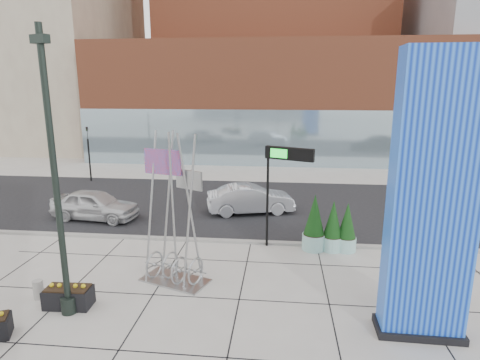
# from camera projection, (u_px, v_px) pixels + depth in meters

# --- Properties ---
(ground) EXTENTS (160.00, 160.00, 0.00)m
(ground) POSITION_uv_depth(u_px,v_px,m) (215.00, 284.00, 14.62)
(ground) COLOR #9E9991
(ground) RESTS_ON ground
(street_asphalt) EXTENTS (80.00, 12.00, 0.02)m
(street_asphalt) POSITION_uv_depth(u_px,v_px,m) (242.00, 205.00, 24.30)
(street_asphalt) COLOR black
(street_asphalt) RESTS_ON ground
(curb_edge) EXTENTS (80.00, 0.30, 0.12)m
(curb_edge) POSITION_uv_depth(u_px,v_px,m) (229.00, 241.00, 18.48)
(curb_edge) COLOR gray
(curb_edge) RESTS_ON ground
(tower_podium) EXTENTS (34.00, 10.00, 11.00)m
(tower_podium) POSITION_uv_depth(u_px,v_px,m) (269.00, 102.00, 39.39)
(tower_podium) COLOR #9A492C
(tower_podium) RESTS_ON ground
(tower_glass_front) EXTENTS (34.00, 0.60, 5.00)m
(tower_glass_front) POSITION_uv_depth(u_px,v_px,m) (267.00, 138.00, 35.43)
(tower_glass_front) COLOR #8CA5B2
(tower_glass_front) RESTS_ON ground
(blue_pylon) EXTENTS (2.44, 1.13, 8.05)m
(blue_pylon) POSITION_uv_depth(u_px,v_px,m) (432.00, 206.00, 10.85)
(blue_pylon) COLOR #0B2DAE
(blue_pylon) RESTS_ON ground
(lamp_post) EXTENTS (0.59, 0.48, 8.73)m
(lamp_post) POSITION_uv_depth(u_px,v_px,m) (58.00, 205.00, 11.97)
(lamp_post) COLOR black
(lamp_post) RESTS_ON ground
(public_art_sculpture) EXTENTS (2.73, 2.00, 5.57)m
(public_art_sculpture) POSITION_uv_depth(u_px,v_px,m) (174.00, 244.00, 14.50)
(public_art_sculpture) COLOR #A3A5A7
(public_art_sculpture) RESTS_ON ground
(concrete_bollard) EXTENTS (0.33, 0.33, 0.65)m
(concrete_bollard) POSITION_uv_depth(u_px,v_px,m) (38.00, 289.00, 13.57)
(concrete_bollard) COLOR gray
(concrete_bollard) RESTS_ON ground
(overhead_street_sign) EXTENTS (2.05, 1.00, 4.55)m
(overhead_street_sign) POSITION_uv_depth(u_px,v_px,m) (286.00, 161.00, 17.14)
(overhead_street_sign) COLOR black
(overhead_street_sign) RESTS_ON ground
(round_planter_east) EXTENTS (0.90, 0.90, 2.25)m
(round_planter_east) POSITION_uv_depth(u_px,v_px,m) (333.00, 227.00, 17.40)
(round_planter_east) COLOR #9CD2C9
(round_planter_east) RESTS_ON ground
(round_planter_mid) EXTENTS (0.87, 0.87, 2.18)m
(round_planter_mid) POSITION_uv_depth(u_px,v_px,m) (347.00, 228.00, 17.34)
(round_planter_mid) COLOR #9CD2C9
(round_planter_mid) RESTS_ON ground
(round_planter_west) EXTENTS (1.00, 1.00, 2.51)m
(round_planter_west) POSITION_uv_depth(u_px,v_px,m) (314.00, 224.00, 17.45)
(round_planter_west) COLOR #9CD2C9
(round_planter_west) RESTS_ON ground
(box_planter_north) EXTENTS (1.51, 0.80, 0.82)m
(box_planter_north) POSITION_uv_depth(u_px,v_px,m) (68.00, 296.00, 13.06)
(box_planter_north) COLOR black
(box_planter_north) RESTS_ON ground
(car_white_west) EXTENTS (4.88, 2.45, 1.60)m
(car_white_west) POSITION_uv_depth(u_px,v_px,m) (95.00, 205.00, 21.52)
(car_white_west) COLOR silver
(car_white_west) RESTS_ON ground
(car_silver_mid) EXTENTS (5.13, 2.85, 1.60)m
(car_silver_mid) POSITION_uv_depth(u_px,v_px,m) (251.00, 199.00, 22.60)
(car_silver_mid) COLOR #B8BAC1
(car_silver_mid) RESTS_ON ground
(car_dark_east) EXTENTS (5.70, 2.77, 1.60)m
(car_dark_east) POSITION_uv_depth(u_px,v_px,m) (456.00, 193.00, 23.89)
(car_dark_east) COLOR black
(car_dark_east) RESTS_ON ground
(traffic_signal) EXTENTS (0.15, 0.18, 4.10)m
(traffic_signal) POSITION_uv_depth(u_px,v_px,m) (89.00, 151.00, 29.83)
(traffic_signal) COLOR black
(traffic_signal) RESTS_ON ground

